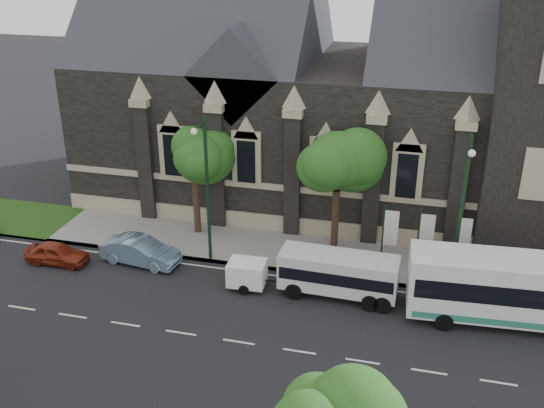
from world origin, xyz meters
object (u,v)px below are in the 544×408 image
(shuttle_bus, at_px, (339,273))
(banner_flag_center, at_px, (423,235))
(street_lamp_near, at_px, (462,208))
(banner_flag_left, at_px, (388,231))
(tree_walk_right, at_px, (342,161))
(banner_flag_right, at_px, (460,239))
(sedan, at_px, (140,251))
(street_lamp_mid, at_px, (206,183))
(tour_coach, at_px, (537,291))
(box_trailer, at_px, (247,273))
(tree_walk_left, at_px, (198,150))
(car_far_red, at_px, (57,253))

(shuttle_bus, bearing_deg, banner_flag_center, 42.73)
(street_lamp_near, xyz_separation_m, banner_flag_left, (-3.71, 1.91, -2.73))
(tree_walk_right, height_order, street_lamp_near, street_lamp_near)
(tree_walk_right, distance_m, banner_flag_right, 8.05)
(shuttle_bus, relative_size, sedan, 1.33)
(street_lamp_mid, bearing_deg, street_lamp_near, 0.00)
(street_lamp_near, relative_size, tour_coach, 0.72)
(tree_walk_right, relative_size, box_trailer, 2.60)
(banner_flag_right, bearing_deg, street_lamp_mid, -172.40)
(shuttle_bus, height_order, box_trailer, shuttle_bus)
(tree_walk_right, xyz_separation_m, box_trailer, (-4.21, -5.80, -4.92))
(tree_walk_right, height_order, banner_flag_right, tree_walk_right)
(street_lamp_mid, relative_size, tour_coach, 0.72)
(tree_walk_left, bearing_deg, shuttle_bus, -28.69)
(tree_walk_left, distance_m, box_trailer, 8.94)
(street_lamp_mid, bearing_deg, banner_flag_center, 8.82)
(street_lamp_near, bearing_deg, banner_flag_left, 152.82)
(tree_walk_left, relative_size, car_far_red, 2.02)
(tree_walk_left, height_order, shuttle_bus, tree_walk_left)
(street_lamp_near, xyz_separation_m, banner_flag_right, (0.29, 1.91, -2.73))
(street_lamp_near, distance_m, sedan, 18.48)
(banner_flag_right, bearing_deg, tour_coach, -47.80)
(tree_walk_left, distance_m, banner_flag_right, 16.52)
(car_far_red, bearing_deg, box_trailer, -90.46)
(street_lamp_mid, xyz_separation_m, sedan, (-3.94, -1.10, -4.32))
(tree_walk_right, bearing_deg, tour_coach, -28.05)
(sedan, bearing_deg, tree_walk_right, -60.18)
(banner_flag_left, relative_size, sedan, 0.83)
(street_lamp_near, bearing_deg, shuttle_bus, -163.47)
(tour_coach, height_order, shuttle_bus, tour_coach)
(shuttle_bus, distance_m, box_trailer, 5.07)
(box_trailer, xyz_separation_m, sedan, (-6.94, 1.08, -0.11))
(street_lamp_near, bearing_deg, box_trailer, -168.76)
(banner_flag_center, distance_m, banner_flag_right, 2.00)
(street_lamp_near, relative_size, car_far_red, 2.37)
(tree_walk_right, xyz_separation_m, shuttle_bus, (0.82, -5.39, -4.39))
(banner_flag_left, distance_m, tour_coach, 8.60)
(street_lamp_mid, distance_m, banner_flag_center, 12.73)
(street_lamp_near, relative_size, shuttle_bus, 1.40)
(tree_walk_right, bearing_deg, street_lamp_near, -28.06)
(banner_flag_center, xyz_separation_m, tour_coach, (5.61, -3.98, -0.41))
(banner_flag_right, height_order, shuttle_bus, banner_flag_right)
(tour_coach, relative_size, car_far_red, 3.31)
(tour_coach, bearing_deg, banner_flag_center, 141.10)
(banner_flag_left, bearing_deg, tree_walk_right, 150.90)
(banner_flag_center, distance_m, car_far_red, 21.53)
(tree_walk_left, relative_size, banner_flag_left, 1.91)
(sedan, height_order, car_far_red, sedan)
(tree_walk_right, xyz_separation_m, tour_coach, (10.69, -5.69, -3.85))
(tour_coach, bearing_deg, banner_flag_right, 128.67)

